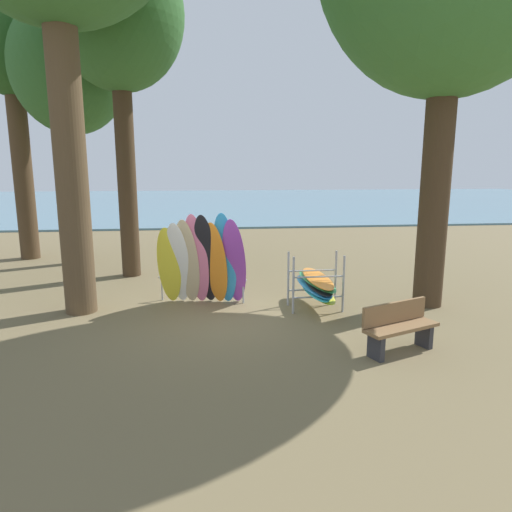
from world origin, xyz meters
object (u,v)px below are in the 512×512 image
object	(u,v)px
tree_far_left_back	(70,70)
park_bench	(399,326)
tree_far_right_back	(11,47)
leaning_board_pile	(202,262)
board_storage_rack	(316,285)
tree_mid_behind	(118,18)

from	to	relation	value
tree_far_left_back	park_bench	world-z (taller)	tree_far_left_back
tree_far_right_back	leaning_board_pile	distance (m)	10.35
tree_far_left_back	board_storage_rack	distance (m)	10.21
tree_mid_behind	tree_far_left_back	xyz separation A→B (m)	(-1.86, 2.02, -0.93)
leaning_board_pile	park_bench	size ratio (longest dim) A/B	1.49
tree_far_right_back	leaning_board_pile	bearing A→B (deg)	-45.98
board_storage_rack	leaning_board_pile	bearing A→B (deg)	168.17
tree_far_right_back	park_bench	xyz separation A→B (m)	(9.27, -9.20, -6.40)
tree_mid_behind	tree_far_right_back	xyz separation A→B (m)	(-3.87, 2.97, -0.10)
tree_far_left_back	tree_far_right_back	world-z (taller)	tree_far_right_back
tree_far_right_back	board_storage_rack	distance (m)	12.47
tree_far_right_back	board_storage_rack	xyz separation A→B (m)	(8.44, -6.67, -6.30)
tree_mid_behind	board_storage_rack	xyz separation A→B (m)	(4.58, -3.70, -6.40)
tree_far_right_back	leaning_board_pile	xyz separation A→B (m)	(5.94, -6.15, -5.84)
tree_mid_behind	board_storage_rack	size ratio (longest dim) A/B	4.26
leaning_board_pile	board_storage_rack	world-z (taller)	leaning_board_pile
tree_far_right_back	park_bench	distance (m)	14.54
leaning_board_pile	park_bench	distance (m)	4.55
board_storage_rack	tree_mid_behind	bearing A→B (deg)	141.04
leaning_board_pile	tree_mid_behind	bearing A→B (deg)	123.13
tree_mid_behind	tree_far_right_back	distance (m)	4.87
tree_far_left_back	tree_far_right_back	distance (m)	2.37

